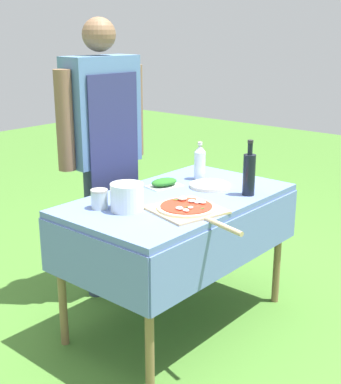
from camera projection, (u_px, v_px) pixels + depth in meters
The scene contains 10 objects.
ground_plane at pixel (178, 320), 3.07m from camera, with size 12.00×12.00×0.00m, color #477A2D.
prep_table at pixel (178, 212), 2.88m from camera, with size 1.27×0.75×0.75m.
person_cook at pixel (103, 138), 3.17m from camera, with size 0.63×0.22×1.67m.
pizza_on_peel at pixel (188, 209), 2.61m from camera, with size 0.38×0.58×0.06m.
oil_bottle at pixel (249, 173), 2.85m from camera, with size 0.07×0.07×0.30m.
water_bottle at pixel (200, 162), 3.16m from camera, with size 0.07×0.07×0.22m.
herb_container at pixel (164, 183), 3.03m from camera, with size 0.21×0.16×0.05m.
mixing_tub at pixel (127, 197), 2.62m from camera, with size 0.16×0.16×0.14m, color silver.
plate_stack at pixel (210, 186), 3.02m from camera, with size 0.23×0.23×0.02m.
sauce_jar at pixel (99, 200), 2.66m from camera, with size 0.09×0.09×0.10m.
Camera 1 is at (-2.10, -1.74, 1.60)m, focal length 50.00 mm.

